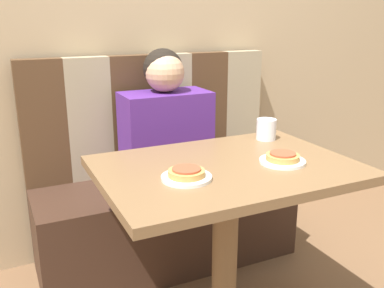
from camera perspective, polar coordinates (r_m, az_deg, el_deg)
wall_back at (r=2.32m, az=-6.60°, el=17.47°), size 7.00×0.05×2.60m
booth_seat at (r=2.29m, az=-3.29°, el=-10.17°), size 1.32×0.48×0.46m
booth_backrest at (r=2.29m, az=-5.41°, el=4.09°), size 1.32×0.07×0.62m
dining_table at (r=1.63m, az=4.58°, el=-6.29°), size 0.94×0.67×0.74m
person at (r=2.11m, az=-3.55°, el=2.90°), size 0.43×0.23×0.66m
plate_left at (r=1.44m, az=-0.74°, el=-4.50°), size 0.17×0.17×0.01m
plate_right at (r=1.63m, az=11.96°, el=-2.28°), size 0.17×0.17×0.01m
pizza_left at (r=1.43m, az=-0.74°, el=-3.80°), size 0.12×0.12×0.03m
pizza_right at (r=1.63m, az=12.00°, el=-1.65°), size 0.12×0.12×0.03m
drinking_cup at (r=1.92m, az=9.87°, el=1.94°), size 0.09×0.09×0.09m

